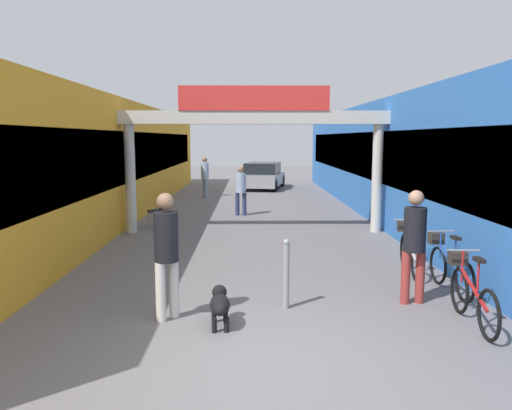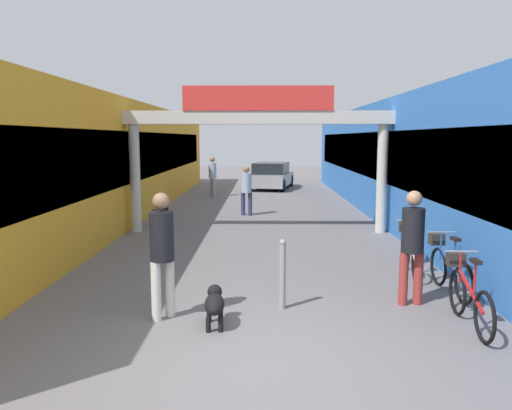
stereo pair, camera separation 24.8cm
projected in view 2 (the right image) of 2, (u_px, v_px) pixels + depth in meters
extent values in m
plane|color=slate|center=(251.00, 360.00, 5.79)|extent=(80.00, 80.00, 0.00)
cube|color=gold|center=(105.00, 160.00, 16.51)|extent=(3.00, 26.00, 3.67)
cube|color=black|center=(149.00, 155.00, 16.47)|extent=(0.04, 23.40, 1.47)
cube|color=blue|center=(414.00, 160.00, 16.37)|extent=(3.00, 26.00, 3.67)
cube|color=black|center=(369.00, 155.00, 16.37)|extent=(0.04, 23.40, 1.47)
cylinder|color=beige|center=(135.00, 179.00, 13.56)|extent=(0.28, 0.28, 2.93)
cylinder|color=beige|center=(382.00, 179.00, 13.47)|extent=(0.28, 0.28, 2.93)
cube|color=beige|center=(258.00, 118.00, 13.29)|extent=(7.40, 0.44, 0.35)
cube|color=red|center=(258.00, 98.00, 13.03)|extent=(3.96, 0.10, 0.64)
cylinder|color=silver|center=(156.00, 291.00, 7.00)|extent=(0.20, 0.20, 0.84)
cylinder|color=silver|center=(170.00, 288.00, 7.18)|extent=(0.20, 0.20, 0.84)
cylinder|color=black|center=(162.00, 236.00, 6.99)|extent=(0.48, 0.48, 0.70)
sphere|color=#8C664C|center=(161.00, 201.00, 6.92)|extent=(0.34, 0.34, 0.24)
cylinder|color=#99332D|center=(418.00, 278.00, 7.70)|extent=(0.16, 0.16, 0.83)
cylinder|color=#99332D|center=(403.00, 279.00, 7.67)|extent=(0.16, 0.16, 0.83)
cylinder|color=black|center=(413.00, 230.00, 7.58)|extent=(0.38, 0.38, 0.68)
sphere|color=tan|center=(414.00, 198.00, 7.52)|extent=(0.26, 0.26, 0.23)
cylinder|color=navy|center=(250.00, 204.00, 16.61)|extent=(0.17, 0.17, 0.76)
cylinder|color=navy|center=(243.00, 204.00, 16.66)|extent=(0.17, 0.17, 0.76)
cylinder|color=#A5BFE0|center=(246.00, 183.00, 16.54)|extent=(0.40, 0.40, 0.63)
sphere|color=#8C664C|center=(246.00, 170.00, 16.48)|extent=(0.25, 0.25, 0.22)
cylinder|color=#8C9EB2|center=(212.00, 187.00, 21.99)|extent=(0.19, 0.19, 0.82)
cylinder|color=#8C9EB2|center=(214.00, 188.00, 21.78)|extent=(0.19, 0.19, 0.82)
cylinder|color=#A5BFE0|center=(212.00, 171.00, 21.79)|extent=(0.45, 0.45, 0.67)
sphere|color=#8C664C|center=(212.00, 160.00, 21.72)|extent=(0.30, 0.30, 0.23)
ellipsoid|color=black|center=(214.00, 304.00, 6.78)|extent=(0.32, 0.64, 0.25)
sphere|color=black|center=(215.00, 292.00, 7.04)|extent=(0.23, 0.23, 0.21)
sphere|color=white|center=(215.00, 301.00, 6.96)|extent=(0.16, 0.16, 0.15)
cylinder|color=black|center=(209.00, 315.00, 6.98)|extent=(0.08, 0.08, 0.20)
cylinder|color=black|center=(221.00, 315.00, 6.99)|extent=(0.08, 0.08, 0.20)
cylinder|color=black|center=(208.00, 325.00, 6.62)|extent=(0.08, 0.08, 0.20)
cylinder|color=black|center=(221.00, 325.00, 6.63)|extent=(0.08, 0.08, 0.20)
torus|color=black|center=(457.00, 292.00, 7.25)|extent=(0.09, 0.67, 0.67)
torus|color=black|center=(485.00, 317.00, 6.24)|extent=(0.09, 0.67, 0.67)
cube|color=red|center=(471.00, 291.00, 6.72)|extent=(0.09, 0.94, 0.34)
cylinder|color=red|center=(475.00, 278.00, 6.58)|extent=(0.03, 0.03, 0.42)
cube|color=black|center=(476.00, 261.00, 6.55)|extent=(0.11, 0.22, 0.05)
cylinder|color=red|center=(460.00, 268.00, 7.14)|extent=(0.03, 0.03, 0.46)
cylinder|color=gray|center=(461.00, 252.00, 7.11)|extent=(0.46, 0.05, 0.03)
cube|color=#332D28|center=(456.00, 259.00, 7.33)|extent=(0.25, 0.21, 0.20)
torus|color=black|center=(438.00, 266.00, 8.71)|extent=(0.08, 0.67, 0.67)
torus|color=black|center=(464.00, 283.00, 7.70)|extent=(0.08, 0.67, 0.67)
cube|color=#234C9E|center=(451.00, 264.00, 8.18)|extent=(0.07, 0.94, 0.34)
cylinder|color=#234C9E|center=(455.00, 252.00, 8.03)|extent=(0.03, 0.03, 0.42)
cube|color=black|center=(456.00, 239.00, 8.00)|extent=(0.11, 0.22, 0.05)
cylinder|color=#234C9E|center=(441.00, 246.00, 8.60)|extent=(0.03, 0.03, 0.46)
cylinder|color=gray|center=(442.00, 232.00, 8.57)|extent=(0.46, 0.05, 0.03)
cube|color=#332D28|center=(437.00, 239.00, 8.79)|extent=(0.25, 0.21, 0.20)
torus|color=black|center=(406.00, 251.00, 9.92)|extent=(0.12, 0.67, 0.67)
torus|color=black|center=(416.00, 264.00, 8.91)|extent=(0.12, 0.67, 0.67)
cube|color=beige|center=(411.00, 248.00, 9.39)|extent=(0.13, 0.94, 0.34)
cylinder|color=beige|center=(413.00, 237.00, 9.24)|extent=(0.04, 0.04, 0.42)
cube|color=black|center=(413.00, 226.00, 9.21)|extent=(0.12, 0.23, 0.05)
cylinder|color=beige|center=(407.00, 233.00, 9.81)|extent=(0.04, 0.04, 0.46)
cylinder|color=gray|center=(408.00, 221.00, 9.77)|extent=(0.46, 0.08, 0.03)
cube|color=#332D28|center=(406.00, 227.00, 9.99)|extent=(0.26, 0.22, 0.20)
cylinder|color=gray|center=(282.00, 277.00, 7.49)|extent=(0.10, 0.10, 0.99)
sphere|color=gray|center=(283.00, 242.00, 7.42)|extent=(0.10, 0.10, 0.10)
cylinder|color=gray|center=(156.00, 220.00, 14.29)|extent=(0.04, 0.04, 0.45)
cylinder|color=gray|center=(153.00, 218.00, 14.60)|extent=(0.04, 0.04, 0.45)
cylinder|color=gray|center=(167.00, 219.00, 14.42)|extent=(0.04, 0.04, 0.45)
cylinder|color=gray|center=(165.00, 218.00, 14.73)|extent=(0.04, 0.04, 0.45)
cube|color=black|center=(160.00, 211.00, 14.48)|extent=(0.53, 0.53, 0.04)
cube|color=black|center=(166.00, 203.00, 14.52)|extent=(0.20, 0.38, 0.40)
cube|color=#99999E|center=(271.00, 179.00, 25.51)|extent=(2.47, 4.26, 0.60)
cube|color=#1E2328|center=(271.00, 168.00, 25.29)|extent=(1.96, 2.46, 0.55)
cylinder|color=black|center=(262.00, 180.00, 27.10)|extent=(0.31, 0.63, 0.60)
cylinder|color=black|center=(291.00, 181.00, 26.79)|extent=(0.31, 0.63, 0.60)
cylinder|color=black|center=(250.00, 185.00, 24.29)|extent=(0.31, 0.63, 0.60)
cylinder|color=black|center=(283.00, 185.00, 23.97)|extent=(0.31, 0.63, 0.60)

